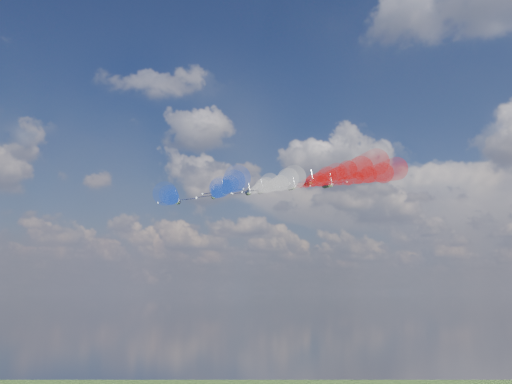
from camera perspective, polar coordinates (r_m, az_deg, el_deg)
The scene contains 16 objects.
jet_lead at distance 153.54m, azimuth -0.73°, elevation -0.08°, with size 8.84×11.05×2.95m, color black, non-canonical shape.
trail_lead at distance 127.34m, azimuth 0.23°, elevation 0.38°, with size 3.68×42.88×3.68m, color white, non-canonical shape.
jet_inner_left at distance 143.33m, azimuth -4.08°, elevation -0.42°, with size 8.84×11.05×2.95m, color black, non-canonical shape.
trail_inner_left at distance 117.03m, azimuth -3.78°, elevation 0.00°, with size 3.68×42.88×3.68m, color blue, non-canonical shape.
jet_inner_right at distance 143.70m, azimuth 3.46°, elevation 0.45°, with size 8.84×11.05×2.95m, color black, non-canonical shape.
trail_inner_right at distance 117.79m, azimuth 5.44°, elevation 1.06°, with size 3.68×42.88×3.68m, color red, non-canonical shape.
jet_outer_left at distance 132.54m, azimuth -7.57°, elevation -0.92°, with size 8.84×11.05×2.95m, color black, non-canonical shape.
trail_outer_left at distance 106.25m, azimuth -8.11°, elevation -0.58°, with size 3.68×42.88×3.68m, color blue, non-canonical shape.
jet_center_third at distance 132.41m, azimuth 0.44°, elevation 0.10°, with size 8.84×11.05×2.95m, color black, non-canonical shape.
trail_center_third at distance 106.29m, azimuth 1.88°, elevation 0.70°, with size 3.68×42.88×3.68m, color white, non-canonical shape.
jet_outer_right at distance 135.45m, azimuth 6.90°, elevation 0.66°, with size 8.84×11.05×2.95m, color black, non-canonical shape.
trail_outer_right at distance 109.92m, azimuth 9.83°, elevation 1.36°, with size 3.68×42.88×3.68m, color red, non-canonical shape.
jet_rear_left at distance 122.77m, azimuth -3.22°, elevation -0.07°, with size 8.84×11.05×2.95m, color black, non-canonical shape.
trail_rear_left at distance 96.49m, azimuth -2.62°, elevation 0.54°, with size 3.68×42.88×3.68m, color blue, non-canonical shape.
jet_rear_right at distance 124.00m, azimuth 5.12°, elevation 0.92°, with size 8.84×11.05×2.95m, color black, non-canonical shape.
trail_rear_right at distance 98.29m, azimuth 7.92°, elevation 1.78°, with size 3.68×42.88×3.68m, color red, non-canonical shape.
Camera 1 is at (95.51, -82.73, 144.70)m, focal length 41.45 mm.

